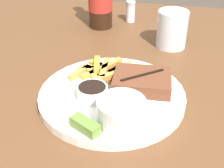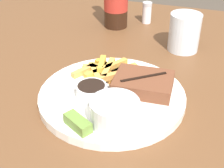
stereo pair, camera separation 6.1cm
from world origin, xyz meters
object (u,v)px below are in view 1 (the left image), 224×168
beer_bottle (100,0)px  drinking_glass (172,29)px  fork_utensil (87,77)px  coleslaw_cup (121,111)px  salt_shaker (130,11)px  dinner_plate (112,96)px  steak_portion (142,81)px  knife_utensil (126,85)px  dipping_sauce_cup (92,91)px  pickle_spear (85,125)px

beer_bottle → drinking_glass: beer_bottle is taller
fork_utensil → drinking_glass: drinking_glass is taller
coleslaw_cup → salt_shaker: 0.52m
dinner_plate → drinking_glass: 0.30m
steak_portion → knife_utensil: (-0.03, -0.01, -0.01)m
dipping_sauce_cup → fork_utensil: 0.07m
fork_utensil → beer_bottle: beer_bottle is taller
knife_utensil → fork_utensil: bearing=108.5°
dinner_plate → salt_shaker: size_ratio=4.52×
dinner_plate → steak_portion: bearing=30.6°
dipping_sauce_cup → fork_utensil: (-0.03, 0.07, -0.01)m
fork_utensil → knife_utensil: knife_utensil is taller
pickle_spear → beer_bottle: (-0.09, 0.49, 0.05)m
dinner_plate → fork_utensil: (-0.06, 0.04, 0.01)m
knife_utensil → drinking_glass: (0.08, 0.25, 0.03)m
dinner_plate → beer_bottle: beer_bottle is taller
coleslaw_cup → dipping_sauce_cup: size_ratio=1.40×
steak_portion → fork_utensil: steak_portion is taller
dipping_sauce_cup → drinking_glass: bearing=65.4°
pickle_spear → salt_shaker: bearing=91.0°
dinner_plate → beer_bottle: size_ratio=1.28×
fork_utensil → salt_shaker: size_ratio=1.82×
beer_bottle → steak_portion: bearing=-63.4°
drinking_glass → dipping_sauce_cup: bearing=-114.6°
fork_utensil → knife_utensil: (0.09, -0.01, 0.00)m
fork_utensil → drinking_glass: bearing=87.9°
steak_portion → pickle_spear: 0.17m
dinner_plate → coleslaw_cup: (0.03, -0.09, 0.03)m
dinner_plate → knife_utensil: size_ratio=1.91×
coleslaw_cup → dipping_sauce_cup: bearing=137.5°
pickle_spear → beer_bottle: bearing=100.6°
dinner_plate → fork_utensil: bearing=146.4°
fork_utensil → salt_shaker: (0.03, 0.39, 0.01)m
dipping_sauce_cup → beer_bottle: 0.41m
steak_portion → drinking_glass: drinking_glass is taller
steak_portion → coleslaw_cup: 0.12m
knife_utensil → salt_shaker: size_ratio=2.36×
dinner_plate → fork_utensil: 0.08m
knife_utensil → drinking_glass: drinking_glass is taller
coleslaw_cup → steak_portion: bearing=80.0°
knife_utensil → drinking_glass: size_ratio=1.58×
knife_utensil → salt_shaker: 0.40m
fork_utensil → beer_bottle: size_ratio=0.51×
dipping_sauce_cup → salt_shaker: (0.00, 0.45, 0.00)m
fork_utensil → pickle_spear: bearing=-41.5°
pickle_spear → fork_utensil: size_ratio=0.50×
beer_bottle → salt_shaker: size_ratio=3.53×
dinner_plate → knife_utensil: 0.04m
coleslaw_cup → salt_shaker: bearing=97.2°
coleslaw_cup → pickle_spear: 0.07m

